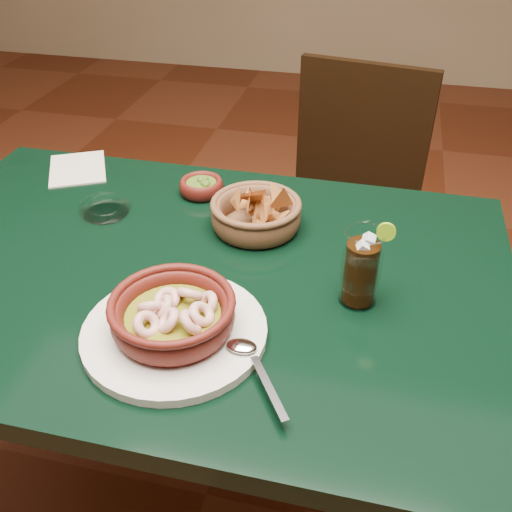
% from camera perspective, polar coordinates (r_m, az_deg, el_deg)
% --- Properties ---
extents(ground, '(7.00, 7.00, 0.00)m').
position_cam_1_polar(ground, '(1.63, -5.01, -22.67)').
color(ground, '#471C0C').
rests_on(ground, ground).
extents(dining_table, '(1.20, 0.80, 0.75)m').
position_cam_1_polar(dining_table, '(1.14, -6.67, -5.01)').
color(dining_table, black).
rests_on(dining_table, ground).
extents(dining_chair, '(0.48, 0.48, 0.91)m').
position_cam_1_polar(dining_chair, '(1.75, 8.87, 4.65)').
color(dining_chair, black).
rests_on(dining_chair, ground).
extents(shrimp_plate, '(0.36, 0.30, 0.08)m').
position_cam_1_polar(shrimp_plate, '(0.91, -8.21, -6.27)').
color(shrimp_plate, silver).
rests_on(shrimp_plate, dining_table).
extents(chip_basket, '(0.22, 0.22, 0.14)m').
position_cam_1_polar(chip_basket, '(1.16, 0.03, 4.22)').
color(chip_basket, brown).
rests_on(chip_basket, dining_table).
extents(guacamole_ramekin, '(0.12, 0.12, 0.04)m').
position_cam_1_polar(guacamole_ramekin, '(1.30, -5.47, 6.95)').
color(guacamole_ramekin, '#47120E').
rests_on(guacamole_ramekin, dining_table).
extents(cola_drink, '(0.14, 0.14, 0.16)m').
position_cam_1_polar(cola_drink, '(0.96, 10.47, -1.17)').
color(cola_drink, white).
rests_on(cola_drink, dining_table).
extents(glass_ashtray, '(0.12, 0.12, 0.03)m').
position_cam_1_polar(glass_ashtray, '(1.26, -14.86, 4.64)').
color(glass_ashtray, white).
rests_on(glass_ashtray, dining_table).
extents(paper_menu, '(0.19, 0.21, 0.00)m').
position_cam_1_polar(paper_menu, '(1.47, -17.41, 8.35)').
color(paper_menu, beige).
rests_on(paper_menu, dining_table).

